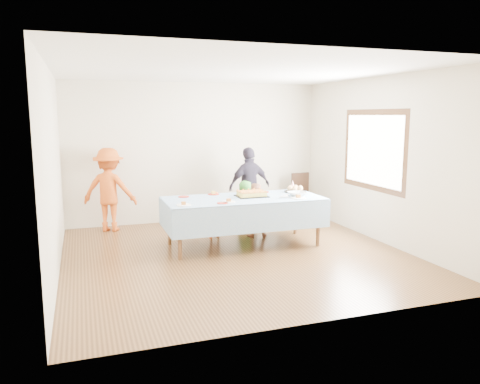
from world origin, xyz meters
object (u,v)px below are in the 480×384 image
object	(u,v)px
party_table	(243,201)
adult_left	(109,190)
birthday_cake	(252,194)
dining_chair	(302,193)

from	to	relation	value
party_table	adult_left	xyz separation A→B (m)	(-1.96, 1.72, 0.03)
birthday_cake	dining_chair	bearing A→B (deg)	42.26
birthday_cake	adult_left	distance (m)	2.69
party_table	birthday_cake	world-z (taller)	birthday_cake
dining_chair	birthday_cake	bearing A→B (deg)	-142.22
dining_chair	adult_left	world-z (taller)	adult_left
party_table	dining_chair	bearing A→B (deg)	40.86
birthday_cake	adult_left	size ratio (longest dim) A/B	0.33
party_table	birthday_cake	distance (m)	0.20
birthday_cake	dining_chair	size ratio (longest dim) A/B	0.54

